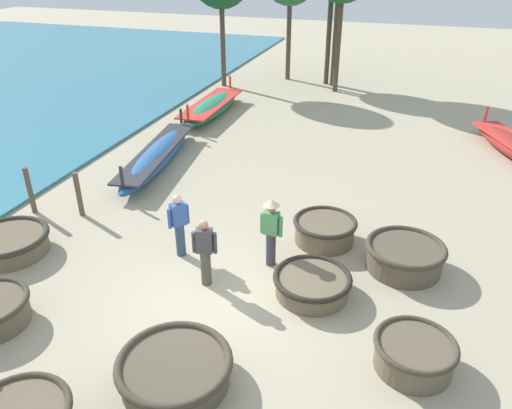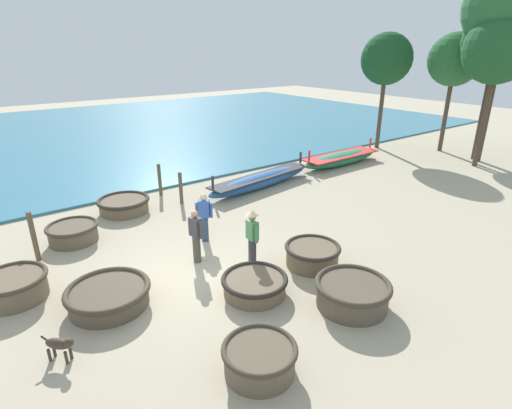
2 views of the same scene
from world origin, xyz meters
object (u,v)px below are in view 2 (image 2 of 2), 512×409
(coracle_nearest, at_px, (108,295))
(mooring_post_inland, at_px, (34,237))
(tree_rightmost, at_px, (497,43))
(tree_right_mid, at_px, (387,59))
(mooring_post_mid_beach, at_px, (160,180))
(coracle_front_left, at_px, (14,286))
(tree_leftmost, at_px, (498,50))
(coracle_far_right, at_px, (312,254))
(coracle_far_left, at_px, (255,284))
(fisherman_crouching, at_px, (252,234))
(coracle_tilted, at_px, (260,358))
(dog, at_px, (60,345))
(coracle_weathered, at_px, (73,232))
(fisherman_standing_right, at_px, (204,216))
(long_boat_red_hull, at_px, (341,158))
(long_boat_blue_hull, at_px, (261,180))
(fisherman_with_hat, at_px, (196,235))
(mooring_post_shoreline, at_px, (181,188))
(coracle_front_right, at_px, (124,204))
(tree_center, at_px, (510,7))
(coracle_upturned, at_px, (352,293))
(tree_left_mid, at_px, (455,60))

(coracle_nearest, height_order, mooring_post_inland, mooring_post_inland)
(mooring_post_inland, xyz_separation_m, tree_rightmost, (1.97, 21.12, 5.13))
(tree_right_mid, bearing_deg, mooring_post_mid_beach, -90.27)
(coracle_front_left, relative_size, tree_leftmost, 0.22)
(coracle_far_right, bearing_deg, coracle_front_left, -114.56)
(coracle_far_left, relative_size, fisherman_crouching, 0.99)
(coracle_tilted, height_order, tree_right_mid, tree_right_mid)
(coracle_nearest, distance_m, coracle_front_left, 2.39)
(coracle_nearest, relative_size, tree_right_mid, 0.30)
(dog, height_order, tree_right_mid, tree_right_mid)
(coracle_weathered, bearing_deg, fisherman_standing_right, 53.57)
(coracle_tilted, relative_size, long_boat_red_hull, 0.28)
(fisherman_standing_right, xyz_separation_m, fisherman_crouching, (2.12, 0.28, 0.12))
(coracle_front_left, bearing_deg, coracle_far_left, 55.20)
(long_boat_blue_hull, relative_size, fisherman_with_hat, 3.73)
(coracle_weathered, bearing_deg, long_boat_blue_hull, 94.35)
(coracle_tilted, height_order, coracle_far_right, coracle_far_right)
(coracle_tilted, distance_m, mooring_post_mid_beach, 10.40)
(mooring_post_shoreline, bearing_deg, long_boat_blue_hull, 84.79)
(tree_rightmost, bearing_deg, tree_right_mid, -157.22)
(coracle_front_right, bearing_deg, coracle_far_right, 22.17)
(coracle_front_right, xyz_separation_m, tree_center, (4.43, 17.61, 7.13))
(coracle_upturned, relative_size, mooring_post_inland, 1.20)
(coracle_far_right, xyz_separation_m, coracle_weathered, (-5.54, -4.97, -0.02))
(long_boat_blue_hull, height_order, tree_rightmost, tree_rightmost)
(tree_center, bearing_deg, long_boat_red_hull, -122.06)
(tree_left_mid, bearing_deg, coracle_front_right, -96.10)
(fisherman_standing_right, bearing_deg, coracle_far_right, 28.01)
(coracle_far_left, relative_size, dog, 3.03)
(long_boat_red_hull, bearing_deg, tree_center, 57.94)
(coracle_nearest, bearing_deg, dog, -46.69)
(coracle_far_right, xyz_separation_m, mooring_post_shoreline, (-6.47, -0.74, 0.30))
(tree_rightmost, height_order, tree_leftmost, tree_rightmost)
(coracle_far_right, relative_size, fisherman_standing_right, 0.99)
(coracle_nearest, xyz_separation_m, tree_right_mid, (-6.24, 18.16, 4.76))
(dog, height_order, mooring_post_mid_beach, mooring_post_mid_beach)
(mooring_post_inland, height_order, tree_right_mid, tree_right_mid)
(coracle_tilted, xyz_separation_m, dog, (-2.53, -2.90, 0.06))
(coracle_weathered, distance_m, tree_rightmost, 20.91)
(coracle_far_left, relative_size, tree_rightmost, 0.22)
(coracle_far_left, distance_m, fisherman_crouching, 1.53)
(coracle_far_right, bearing_deg, mooring_post_shoreline, -173.45)
(coracle_upturned, xyz_separation_m, mooring_post_shoreline, (-8.40, -0.16, 0.28))
(fisherman_standing_right, bearing_deg, coracle_far_left, -8.48)
(coracle_weathered, xyz_separation_m, tree_left_mid, (0.51, 20.28, 4.72))
(coracle_front_right, distance_m, mooring_post_inland, 3.90)
(coracle_far_right, relative_size, fisherman_with_hat, 0.99)
(coracle_front_right, relative_size, mooring_post_mid_beach, 1.43)
(fisherman_with_hat, xyz_separation_m, mooring_post_shoreline, (-4.39, 1.74, -0.21))
(coracle_upturned, xyz_separation_m, fisherman_crouching, (-2.90, -0.77, 0.61))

